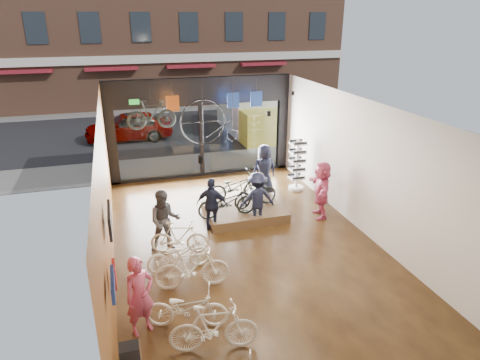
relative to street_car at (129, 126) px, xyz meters
name	(u,v)px	position (x,y,z in m)	size (l,w,h in m)	color
ground_plane	(248,249)	(2.49, -12.00, -0.74)	(7.00, 12.00, 0.04)	black
ceiling	(249,109)	(2.49, -12.00, 3.10)	(7.00, 12.00, 0.04)	black
wall_left	(105,199)	(-1.03, -12.00, 1.18)	(0.04, 12.00, 3.80)	brown
wall_right	(369,170)	(6.01, -12.00, 1.18)	(0.04, 12.00, 3.80)	beige
wall_back	(389,348)	(2.49, -18.02, 1.18)	(7.00, 0.04, 3.80)	beige
storefront	(201,128)	(2.49, -6.00, 1.18)	(7.00, 0.26, 3.80)	black
exit_sign	(134,102)	(0.09, -6.12, 2.33)	(0.35, 0.06, 0.18)	#198C26
street_road	(171,123)	(2.49, 3.00, -0.73)	(30.00, 18.00, 0.02)	black
sidewalk_near	(197,164)	(2.49, -4.80, -0.66)	(30.00, 2.40, 0.12)	slate
sidewalk_far	(162,109)	(2.49, 7.00, -0.66)	(30.00, 2.00, 0.12)	slate
street_car	(129,126)	(0.00, 0.00, 0.00)	(1.71, 4.25, 1.45)	gray
box_truck	(251,113)	(6.11, -1.00, 0.49)	(2.05, 6.15, 2.42)	silver
floor_bike_1	(214,328)	(0.74, -15.40, -0.22)	(0.48, 1.69, 1.02)	silver
floor_bike_2	(187,308)	(0.38, -14.59, -0.29)	(0.58, 1.66, 0.87)	silver
floor_bike_3	(192,268)	(0.72, -13.31, -0.20)	(0.50, 1.76, 1.05)	silver
floor_bike_4	(179,254)	(0.54, -12.46, -0.31)	(0.56, 1.59, 0.84)	silver
floor_bike_5	(179,238)	(0.69, -11.70, -0.26)	(0.43, 1.54, 0.92)	silver
display_platform	(244,212)	(2.98, -10.05, -0.57)	(2.40, 1.80, 0.30)	#4B351D
display_bike_left	(227,202)	(2.31, -10.50, 0.04)	(0.62, 1.79, 0.94)	black
display_bike_mid	(256,193)	(3.33, -10.09, 0.03)	(0.43, 1.51, 0.91)	black
display_bike_right	(235,187)	(2.85, -9.46, 0.06)	(0.64, 1.85, 0.97)	black
customer_0	(140,296)	(-0.51, -14.48, 0.11)	(0.61, 0.40, 1.67)	#CC4C72
customer_1	(165,221)	(0.36, -11.40, 0.13)	(0.83, 0.65, 1.72)	#3F3F44
customer_2	(212,205)	(1.82, -10.65, 0.08)	(0.94, 0.39, 1.61)	#161C33
customer_3	(257,198)	(3.20, -10.63, 0.10)	(1.06, 0.61, 1.64)	#161C33
customer_4	(264,170)	(4.16, -8.56, 0.18)	(0.89, 0.58, 1.82)	#161C33
customer_5	(321,190)	(5.26, -10.71, 0.18)	(1.67, 0.53, 1.80)	#CC4C72
sunglasses_rack	(297,165)	(5.44, -8.44, 0.20)	(0.54, 0.45, 1.84)	white
wall_merch	(119,313)	(-0.89, -15.50, 0.58)	(0.40, 2.40, 2.60)	navy
penny_farthing	(212,123)	(2.55, -7.73, 1.78)	(1.96, 0.06, 1.57)	black
hung_bike	(152,114)	(0.53, -7.80, 2.20)	(0.45, 1.58, 0.95)	black
jersey_left	(173,103)	(1.36, -6.80, 2.33)	(0.45, 0.03, 0.55)	#CC5919
jersey_mid	(233,100)	(3.55, -6.80, 2.33)	(0.45, 0.03, 0.55)	#1E3F99
jersey_right	(256,99)	(4.43, -6.80, 2.33)	(0.45, 0.03, 0.55)	#1E3F99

